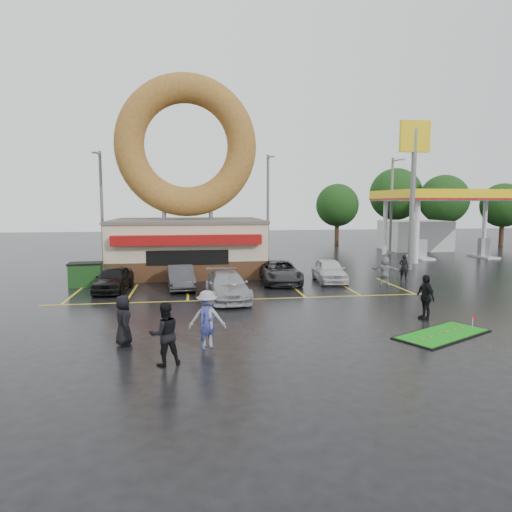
{
  "coord_description": "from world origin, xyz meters",
  "views": [
    {
      "loc": [
        -2.78,
        -19.02,
        4.86
      ],
      "look_at": [
        0.41,
        3.33,
        2.2
      ],
      "focal_mm": 32.0,
      "sensor_mm": 36.0,
      "label": 1
    }
  ],
  "objects": [
    {
      "name": "ground",
      "position": [
        0.0,
        0.0,
        0.0
      ],
      "size": [
        120.0,
        120.0,
        0.0
      ],
      "primitive_type": "plane",
      "color": "black",
      "rests_on": "ground"
    },
    {
      "name": "donut_shop",
      "position": [
        -3.0,
        12.97,
        4.46
      ],
      "size": [
        10.2,
        8.7,
        13.5
      ],
      "color": "#472B19",
      "rests_on": "ground"
    },
    {
      "name": "gas_station",
      "position": [
        20.0,
        20.94,
        3.7
      ],
      "size": [
        12.3,
        13.65,
        5.9
      ],
      "color": "silver",
      "rests_on": "ground"
    },
    {
      "name": "shell_sign",
      "position": [
        13.0,
        12.0,
        7.38
      ],
      "size": [
        2.2,
        0.36,
        10.6
      ],
      "color": "slate",
      "rests_on": "ground"
    },
    {
      "name": "streetlight_left",
      "position": [
        -10.0,
        19.92,
        4.78
      ],
      "size": [
        0.4,
        2.21,
        9.0
      ],
      "color": "slate",
      "rests_on": "ground"
    },
    {
      "name": "streetlight_mid",
      "position": [
        4.0,
        20.92,
        4.78
      ],
      "size": [
        0.4,
        2.21,
        9.0
      ],
      "color": "slate",
      "rests_on": "ground"
    },
    {
      "name": "streetlight_right",
      "position": [
        16.0,
        21.92,
        4.78
      ],
      "size": [
        0.4,
        2.21,
        9.0
      ],
      "color": "slate",
      "rests_on": "ground"
    },
    {
      "name": "tree_far_a",
      "position": [
        26.0,
        30.0,
        5.18
      ],
      "size": [
        5.6,
        5.6,
        8.0
      ],
      "color": "#332114",
      "rests_on": "ground"
    },
    {
      "name": "tree_far_b",
      "position": [
        32.0,
        28.0,
        4.53
      ],
      "size": [
        4.9,
        4.9,
        7.0
      ],
      "color": "#332114",
      "rests_on": "ground"
    },
    {
      "name": "tree_far_c",
      "position": [
        22.0,
        34.0,
        5.84
      ],
      "size": [
        6.3,
        6.3,
        9.0
      ],
      "color": "#332114",
      "rests_on": "ground"
    },
    {
      "name": "tree_far_d",
      "position": [
        14.0,
        32.0,
        4.53
      ],
      "size": [
        4.9,
        4.9,
        7.0
      ],
      "color": "#332114",
      "rests_on": "ground"
    },
    {
      "name": "car_black",
      "position": [
        -7.03,
        6.49,
        0.69
      ],
      "size": [
        1.96,
        4.19,
        1.39
      ],
      "primitive_type": "imported",
      "rotation": [
        0.0,
        0.0,
        -0.08
      ],
      "color": "black",
      "rests_on": "ground"
    },
    {
      "name": "car_dgrey",
      "position": [
        -3.41,
        6.78,
        0.66
      ],
      "size": [
        1.78,
        4.14,
        1.33
      ],
      "primitive_type": "imported",
      "rotation": [
        0.0,
        0.0,
        0.09
      ],
      "color": "#313133",
      "rests_on": "ground"
    },
    {
      "name": "car_silver",
      "position": [
        -1.03,
        3.51,
        0.69
      ],
      "size": [
        2.28,
        4.9,
        1.39
      ],
      "primitive_type": "imported",
      "rotation": [
        0.0,
        0.0,
        0.07
      ],
      "color": "#9FA0A4",
      "rests_on": "ground"
    },
    {
      "name": "car_grey",
      "position": [
        2.5,
        7.72,
        0.68
      ],
      "size": [
        2.47,
        4.99,
        1.36
      ],
      "primitive_type": "imported",
      "rotation": [
        0.0,
        0.0,
        -0.04
      ],
      "color": "#2A2A2C",
      "rests_on": "ground"
    },
    {
      "name": "car_white",
      "position": [
        5.59,
        7.76,
        0.71
      ],
      "size": [
        2.0,
        4.28,
        1.42
      ],
      "primitive_type": "imported",
      "rotation": [
        0.0,
        0.0,
        -0.08
      ],
      "color": "silver",
      "rests_on": "ground"
    },
    {
      "name": "person_blue",
      "position": [
        -2.29,
        -4.09,
        0.9
      ],
      "size": [
        0.78,
        0.72,
        1.79
      ],
      "primitive_type": "imported",
      "rotation": [
        0.0,
        0.0,
        0.58
      ],
      "color": "navy",
      "rests_on": "ground"
    },
    {
      "name": "person_blackjkt",
      "position": [
        -3.61,
        -5.53,
        0.96
      ],
      "size": [
        1.1,
        0.97,
        1.91
      ],
      "primitive_type": "imported",
      "rotation": [
        0.0,
        0.0,
        3.45
      ],
      "color": "black",
      "rests_on": "ground"
    },
    {
      "name": "person_hoodie",
      "position": [
        -2.29,
        -3.95,
        0.96
      ],
      "size": [
        1.32,
        0.85,
        1.93
      ],
      "primitive_type": "imported",
      "rotation": [
        0.0,
        0.0,
        3.03
      ],
      "color": "gray",
      "rests_on": "ground"
    },
    {
      "name": "person_bystander",
      "position": [
        -5.11,
        -3.39,
        0.87
      ],
      "size": [
        0.71,
        0.94,
        1.73
      ],
      "primitive_type": "imported",
      "rotation": [
        0.0,
        0.0,
        1.77
      ],
      "color": "black",
      "rests_on": "ground"
    },
    {
      "name": "person_cameraman",
      "position": [
        6.85,
        -1.56,
        0.94
      ],
      "size": [
        0.58,
        1.14,
        1.88
      ],
      "primitive_type": "imported",
      "rotation": [
        0.0,
        0.0,
        -1.46
      ],
      "color": "black",
      "rests_on": "ground"
    },
    {
      "name": "person_walker_near",
      "position": [
        8.48,
        6.17,
        0.86
      ],
      "size": [
        1.65,
        1.22,
        1.73
      ],
      "primitive_type": "imported",
      "rotation": [
        0.0,
        0.0,
        2.64
      ],
      "color": "gray",
      "rests_on": "ground"
    },
    {
      "name": "person_walker_far",
      "position": [
        10.45,
        7.76,
        0.8
      ],
      "size": [
        0.7,
        0.65,
        1.6
      ],
      "primitive_type": "imported",
      "rotation": [
        0.0,
        0.0,
        2.52
      ],
      "color": "black",
      "rests_on": "ground"
    },
    {
      "name": "dumpster",
      "position": [
        -8.9,
        8.37,
        0.65
      ],
      "size": [
        1.89,
        1.34,
        1.3
      ],
      "primitive_type": "cube",
      "rotation": [
        0.0,
        0.0,
        0.08
      ],
      "color": "#1B4319",
      "rests_on": "ground"
    },
    {
      "name": "putting_green",
      "position": [
        6.33,
        -3.83,
        0.03
      ],
      "size": [
        4.22,
        3.31,
        0.49
      ],
      "color": "black",
      "rests_on": "ground"
    }
  ]
}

